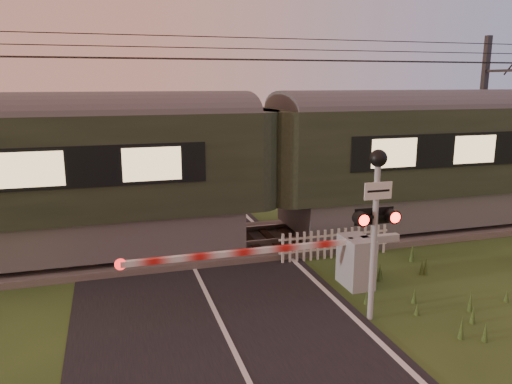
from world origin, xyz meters
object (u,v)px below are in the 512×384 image
object	(u,v)px
catenary_mast	(482,119)
train	(264,165)
picket_fence	(335,243)
boom_gate	(346,260)
crossing_signal	(376,205)

from	to	relation	value
catenary_mast	train	bearing A→B (deg)	-167.06
train	picket_fence	distance (m)	3.14
train	boom_gate	world-z (taller)	train
boom_gate	picket_fence	size ratio (longest dim) A/B	2.03
picket_fence	catenary_mast	distance (m)	9.62
boom_gate	train	bearing A→B (deg)	103.10
crossing_signal	catenary_mast	xyz separation A→B (m)	(9.06, 7.73, 0.97)
train	catenary_mast	bearing A→B (deg)	12.94
boom_gate	catenary_mast	world-z (taller)	catenary_mast
train	catenary_mast	size ratio (longest dim) A/B	6.98
crossing_signal	catenary_mast	distance (m)	11.95
train	boom_gate	xyz separation A→B (m)	(0.89, -3.82, -1.75)
crossing_signal	picket_fence	bearing A→B (deg)	76.14
crossing_signal	catenary_mast	bearing A→B (deg)	40.50
crossing_signal	boom_gate	bearing A→B (deg)	81.04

